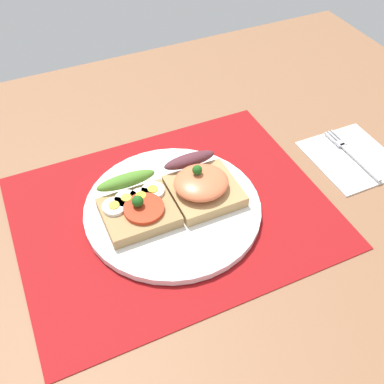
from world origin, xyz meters
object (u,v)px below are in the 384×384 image
object	(u,v)px
sandwich_salmon	(201,183)
fork	(351,153)
sandwich_egg_tomato	(136,204)
plate	(173,208)
napkin	(352,157)

from	to	relation	value
sandwich_salmon	fork	world-z (taller)	sandwich_salmon
sandwich_egg_tomato	plate	bearing A→B (deg)	-13.03
plate	fork	distance (cm)	30.57
sandwich_salmon	sandwich_egg_tomato	bearing A→B (deg)	177.87
plate	sandwich_salmon	size ratio (longest dim) A/B	2.34
plate	sandwich_egg_tomato	bearing A→B (deg)	166.97
fork	napkin	bearing A→B (deg)	-99.77
sandwich_salmon	plate	bearing A→B (deg)	-170.67
napkin	fork	world-z (taller)	fork
sandwich_egg_tomato	fork	distance (cm)	35.54
plate	napkin	size ratio (longest dim) A/B	1.84
sandwich_egg_tomato	napkin	world-z (taller)	sandwich_egg_tomato
plate	sandwich_salmon	xyz separation A→B (cm)	(4.70, 0.77, 2.39)
sandwich_salmon	fork	size ratio (longest dim) A/B	0.82
plate	sandwich_salmon	world-z (taller)	sandwich_salmon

